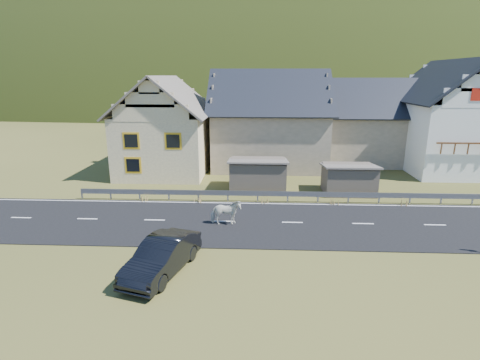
{
  "coord_description": "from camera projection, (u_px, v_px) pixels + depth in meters",
  "views": [
    {
      "loc": [
        -2.08,
        -20.09,
        8.16
      ],
      "look_at": [
        -3.08,
        1.5,
        2.11
      ],
      "focal_mm": 28.0,
      "sensor_mm": 36.0,
      "label": 1
    }
  ],
  "objects": [
    {
      "name": "road",
      "position": [
        292.0,
        223.0,
        21.43
      ],
      "size": [
        60.0,
        7.0,
        0.04
      ],
      "primitive_type": "cube",
      "color": "black",
      "rests_on": "ground"
    },
    {
      "name": "shed_right",
      "position": [
        349.0,
        179.0,
        26.74
      ],
      "size": [
        3.8,
        2.9,
        2.2
      ],
      "primitive_type": "cube",
      "color": "brown",
      "rests_on": "ground"
    },
    {
      "name": "lane_markings",
      "position": [
        292.0,
        222.0,
        21.42
      ],
      "size": [
        60.0,
        6.6,
        0.01
      ],
      "primitive_type": "cube",
      "color": "silver",
      "rests_on": "road"
    },
    {
      "name": "house_stone_a",
      "position": [
        269.0,
        115.0,
        34.66
      ],
      "size": [
        10.8,
        9.8,
        8.9
      ],
      "color": "tan",
      "rests_on": "ground"
    },
    {
      "name": "house_cream",
      "position": [
        166.0,
        121.0,
        32.25
      ],
      "size": [
        7.8,
        9.8,
        8.3
      ],
      "color": "beige",
      "rests_on": "ground"
    },
    {
      "name": "horse",
      "position": [
        226.0,
        212.0,
        20.95
      ],
      "size": [
        0.97,
        1.78,
        1.44
      ],
      "primitive_type": "imported",
      "rotation": [
        0.0,
        0.0,
        1.69
      ],
      "color": "silver",
      "rests_on": "road"
    },
    {
      "name": "guardrail",
      "position": [
        288.0,
        194.0,
        24.82
      ],
      "size": [
        28.1,
        0.09,
        0.75
      ],
      "color": "#93969B",
      "rests_on": "ground"
    },
    {
      "name": "mountain",
      "position": [
        271.0,
        130.0,
        199.75
      ],
      "size": [
        440.0,
        280.0,
        260.0
      ],
      "primitive_type": "ellipsoid",
      "color": "#233110",
      "rests_on": "ground"
    },
    {
      "name": "ground",
      "position": [
        292.0,
        223.0,
        21.44
      ],
      "size": [
        160.0,
        160.0,
        0.0
      ],
      "primitive_type": "plane",
      "color": "#3E411B",
      "rests_on": "ground"
    },
    {
      "name": "house_white",
      "position": [
        452.0,
        112.0,
        32.87
      ],
      "size": [
        8.8,
        10.8,
        9.7
      ],
      "color": "white",
      "rests_on": "ground"
    },
    {
      "name": "car",
      "position": [
        162.0,
        256.0,
        15.89
      ],
      "size": [
        2.81,
        4.84,
        1.51
      ],
      "primitive_type": "imported",
      "rotation": [
        0.0,
        0.0,
        -0.28
      ],
      "color": "black",
      "rests_on": "ground"
    },
    {
      "name": "house_stone_b",
      "position": [
        372.0,
        117.0,
        36.24
      ],
      "size": [
        9.8,
        8.8,
        8.1
      ],
      "color": "tan",
      "rests_on": "ground"
    },
    {
      "name": "shed_left",
      "position": [
        258.0,
        175.0,
        27.48
      ],
      "size": [
        4.3,
        3.3,
        2.4
      ],
      "primitive_type": "cube",
      "color": "brown",
      "rests_on": "ground"
    },
    {
      "name": "conifer_patch",
      "position": [
        103.0,
        82.0,
        128.08
      ],
      "size": [
        76.0,
        50.0,
        28.0
      ],
      "primitive_type": "ellipsoid",
      "color": "black",
      "rests_on": "ground"
    }
  ]
}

